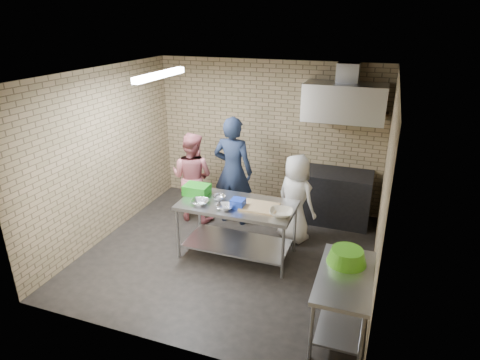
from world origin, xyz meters
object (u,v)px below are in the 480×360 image
side_counter (342,302)px  man_navy (233,171)px  green_basin (347,256)px  woman_pink (192,177)px  blue_tub (238,203)px  bottle_green (373,107)px  prep_table (237,229)px  green_crate (197,190)px  bottle_red (348,105)px  stove (335,197)px  woman_white (296,198)px

side_counter → man_navy: man_navy is taller
green_basin → woman_pink: bearing=148.2°
blue_tub → bottle_green: size_ratio=1.26×
prep_table → blue_tub: (0.05, -0.10, 0.48)m
green_crate → bottle_red: (1.98, 1.75, 1.11)m
bottle_red → woman_pink: size_ratio=0.11×
green_basin → bottle_red: bearing=97.9°
green_basin → bottle_green: bearing=89.6°
bottle_green → woman_pink: (-2.83, -1.00, -1.22)m
side_counter → stove: stove is taller
prep_table → woman_pink: size_ratio=1.07×
blue_tub → woman_white: woman_white is taller
stove → man_navy: (-1.67, -0.64, 0.50)m
blue_tub → prep_table: bearing=116.6°
green_crate → woman_white: bearing=24.2°
green_basin → bottle_red: (-0.38, 2.74, 1.19)m
green_crate → woman_pink: 0.89m
stove → woman_pink: size_ratio=0.76×
bottle_red → side_counter: bearing=-82.4°
bottle_red → prep_table: bearing=-124.4°
woman_pink → woman_white: woman_pink is taller
green_basin → man_navy: size_ratio=0.24×
blue_tub → woman_pink: size_ratio=0.12×
bottle_green → man_navy: bottle_green is taller
man_navy → prep_table: bearing=114.9°
prep_table → green_crate: (-0.70, 0.12, 0.50)m
green_basin → woman_pink: woman_pink is taller
man_navy → woman_pink: bearing=10.8°
man_navy → woman_white: (1.15, -0.24, -0.23)m
green_crate → bottle_green: 3.15m
green_basin → man_navy: (-2.10, 1.86, 0.11)m
blue_tub → woman_white: size_ratio=0.13×
stove → bottle_red: 1.60m
green_basin → woman_pink: size_ratio=0.29×
green_basin → man_navy: bearing=138.4°
side_counter → man_navy: (-2.12, 2.11, 0.57)m
bottle_red → woman_pink: bottle_red is taller
blue_tub → man_navy: 1.20m
stove → bottle_green: bottle_green is taller
woman_white → bottle_green: bearing=-103.0°
side_counter → green_basin: size_ratio=2.61×
blue_tub → bottle_green: 2.79m
side_counter → bottle_green: bearing=90.0°
green_crate → woman_pink: (-0.45, 0.75, -0.13)m
prep_table → blue_tub: blue_tub is taller
side_counter → stove: 2.79m
stove → green_crate: green_crate is taller
side_counter → bottle_green: size_ratio=8.00×
prep_table → side_counter: bearing=-33.6°
green_basin → bottle_green: 2.98m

